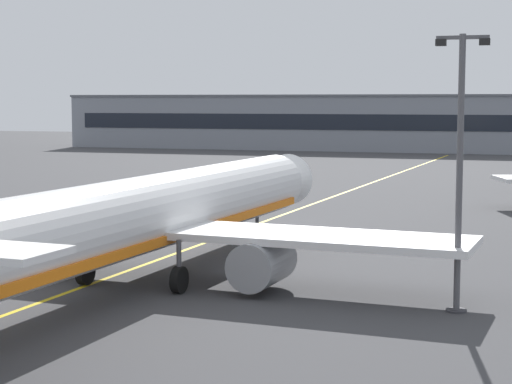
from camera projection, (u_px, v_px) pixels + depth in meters
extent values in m
plane|color=#3D3D3F|center=(14.00, 328.00, 35.61)|extent=(400.00, 400.00, 0.00)
cube|color=yellow|center=(249.00, 227.00, 64.00)|extent=(10.48, 179.73, 0.01)
cylinder|color=white|center=(150.00, 213.00, 44.47)|extent=(6.23, 36.17, 3.80)
cone|color=white|center=(282.00, 181.00, 62.30)|extent=(3.78, 2.84, 3.61)
cube|color=orange|center=(151.00, 233.00, 44.58)|extent=(5.96, 33.30, 0.44)
cube|color=black|center=(273.00, 173.00, 60.47)|extent=(2.92, 1.29, 0.60)
cube|color=white|center=(156.00, 228.00, 45.12)|extent=(32.25, 6.96, 0.36)
cylinder|color=gray|center=(43.00, 247.00, 46.61)|extent=(2.54, 3.75, 2.30)
cylinder|color=black|center=(63.00, 242.00, 48.32)|extent=(1.96, 0.31, 1.95)
cylinder|color=gray|center=(262.00, 263.00, 42.03)|extent=(2.54, 3.75, 2.30)
cylinder|color=black|center=(276.00, 257.00, 43.73)|extent=(1.96, 0.31, 1.95)
cylinder|color=#4C4C51|center=(257.00, 217.00, 58.07)|extent=(0.24, 0.24, 1.60)
cylinder|color=black|center=(257.00, 233.00, 58.18)|extent=(0.46, 0.93, 0.90)
cylinder|color=#4C4C51|center=(85.00, 250.00, 43.77)|extent=(0.24, 0.24, 1.60)
cylinder|color=black|center=(85.00, 272.00, 43.88)|extent=(0.49, 1.32, 1.30)
cylinder|color=#4C4C51|center=(179.00, 256.00, 41.84)|extent=(0.24, 0.24, 1.60)
cylinder|color=black|center=(179.00, 280.00, 41.96)|extent=(0.49, 1.32, 1.30)
cylinder|color=#515156|center=(459.00, 175.00, 37.76)|extent=(0.28, 0.28, 11.91)
cylinder|color=#333338|center=(456.00, 310.00, 38.37)|extent=(0.90, 0.90, 0.10)
cube|color=#515156|center=(463.00, 37.00, 37.17)|extent=(2.20, 0.16, 0.16)
cube|color=black|center=(441.00, 43.00, 37.46)|extent=(0.44, 0.36, 0.28)
cube|color=black|center=(485.00, 42.00, 36.91)|extent=(0.44, 0.36, 0.28)
cube|color=gray|center=(450.00, 124.00, 157.07)|extent=(144.67, 12.00, 9.78)
cube|color=black|center=(447.00, 123.00, 151.31)|extent=(138.89, 0.12, 2.80)
cube|color=#595C63|center=(451.00, 96.00, 156.55)|extent=(145.07, 12.40, 0.40)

